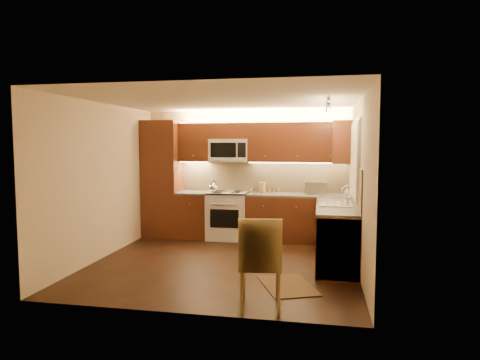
% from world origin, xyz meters
% --- Properties ---
extents(floor, '(4.00, 4.00, 0.01)m').
position_xyz_m(floor, '(0.00, 0.00, 0.00)').
color(floor, black).
rests_on(floor, ground).
extents(ceiling, '(4.00, 4.00, 0.01)m').
position_xyz_m(ceiling, '(0.00, 0.00, 2.50)').
color(ceiling, beige).
rests_on(ceiling, ground).
extents(wall_back, '(4.00, 0.01, 2.50)m').
position_xyz_m(wall_back, '(0.00, 2.00, 1.25)').
color(wall_back, '#CAB593').
rests_on(wall_back, ground).
extents(wall_front, '(4.00, 0.01, 2.50)m').
position_xyz_m(wall_front, '(0.00, -2.00, 1.25)').
color(wall_front, '#CAB593').
rests_on(wall_front, ground).
extents(wall_left, '(0.01, 4.00, 2.50)m').
position_xyz_m(wall_left, '(-2.00, 0.00, 1.25)').
color(wall_left, '#CAB593').
rests_on(wall_left, ground).
extents(wall_right, '(0.01, 4.00, 2.50)m').
position_xyz_m(wall_right, '(2.00, 0.00, 1.25)').
color(wall_right, '#CAB593').
rests_on(wall_right, ground).
extents(pantry, '(0.70, 0.60, 2.30)m').
position_xyz_m(pantry, '(-1.65, 1.70, 1.15)').
color(pantry, '#421F0E').
rests_on(pantry, floor).
extents(base_cab_back_left, '(0.62, 0.60, 0.86)m').
position_xyz_m(base_cab_back_left, '(-0.99, 1.70, 0.43)').
color(base_cab_back_left, '#421F0E').
rests_on(base_cab_back_left, floor).
extents(counter_back_left, '(0.62, 0.60, 0.04)m').
position_xyz_m(counter_back_left, '(-0.99, 1.70, 0.88)').
color(counter_back_left, '#383533').
rests_on(counter_back_left, base_cab_back_left).
extents(base_cab_back_right, '(1.92, 0.60, 0.86)m').
position_xyz_m(base_cab_back_right, '(1.04, 1.70, 0.43)').
color(base_cab_back_right, '#421F0E').
rests_on(base_cab_back_right, floor).
extents(counter_back_right, '(1.92, 0.60, 0.04)m').
position_xyz_m(counter_back_right, '(1.04, 1.70, 0.88)').
color(counter_back_right, '#383533').
rests_on(counter_back_right, base_cab_back_right).
extents(base_cab_right, '(0.60, 2.00, 0.86)m').
position_xyz_m(base_cab_right, '(1.70, 0.40, 0.43)').
color(base_cab_right, '#421F0E').
rests_on(base_cab_right, floor).
extents(counter_right, '(0.60, 2.00, 0.04)m').
position_xyz_m(counter_right, '(1.70, 0.40, 0.88)').
color(counter_right, '#383533').
rests_on(counter_right, base_cab_right).
extents(dishwasher, '(0.58, 0.60, 0.84)m').
position_xyz_m(dishwasher, '(1.70, -0.30, 0.43)').
color(dishwasher, silver).
rests_on(dishwasher, floor).
extents(backsplash_back, '(3.30, 0.02, 0.60)m').
position_xyz_m(backsplash_back, '(0.35, 1.99, 1.20)').
color(backsplash_back, tan).
rests_on(backsplash_back, wall_back).
extents(backsplash_right, '(0.02, 2.00, 0.60)m').
position_xyz_m(backsplash_right, '(1.99, 0.40, 1.20)').
color(backsplash_right, tan).
rests_on(backsplash_right, wall_right).
extents(upper_cab_back_left, '(0.62, 0.35, 0.75)m').
position_xyz_m(upper_cab_back_left, '(-0.99, 1.82, 1.88)').
color(upper_cab_back_left, '#421F0E').
rests_on(upper_cab_back_left, wall_back).
extents(upper_cab_back_right, '(1.92, 0.35, 0.75)m').
position_xyz_m(upper_cab_back_right, '(1.04, 1.82, 1.88)').
color(upper_cab_back_right, '#421F0E').
rests_on(upper_cab_back_right, wall_back).
extents(upper_cab_bridge, '(0.76, 0.35, 0.31)m').
position_xyz_m(upper_cab_bridge, '(-0.30, 1.82, 2.09)').
color(upper_cab_bridge, '#421F0E').
rests_on(upper_cab_bridge, wall_back).
extents(upper_cab_right_corner, '(0.35, 0.50, 0.75)m').
position_xyz_m(upper_cab_right_corner, '(1.82, 1.40, 1.88)').
color(upper_cab_right_corner, '#421F0E').
rests_on(upper_cab_right_corner, wall_right).
extents(stove, '(0.76, 0.65, 0.92)m').
position_xyz_m(stove, '(-0.30, 1.68, 0.46)').
color(stove, silver).
rests_on(stove, floor).
extents(microwave, '(0.76, 0.38, 0.44)m').
position_xyz_m(microwave, '(-0.30, 1.81, 1.72)').
color(microwave, silver).
rests_on(microwave, wall_back).
extents(window_frame, '(0.03, 1.44, 1.24)m').
position_xyz_m(window_frame, '(1.99, 0.55, 1.60)').
color(window_frame, silver).
rests_on(window_frame, wall_right).
extents(window_blinds, '(0.02, 1.36, 1.16)m').
position_xyz_m(window_blinds, '(1.97, 0.55, 1.60)').
color(window_blinds, silver).
rests_on(window_blinds, wall_right).
extents(sink, '(0.52, 0.86, 0.15)m').
position_xyz_m(sink, '(1.70, 0.55, 0.98)').
color(sink, silver).
rests_on(sink, counter_right).
extents(faucet, '(0.20, 0.04, 0.30)m').
position_xyz_m(faucet, '(1.88, 0.55, 1.05)').
color(faucet, silver).
rests_on(faucet, counter_right).
extents(track_light_bar, '(0.04, 1.20, 0.03)m').
position_xyz_m(track_light_bar, '(1.55, 0.40, 2.46)').
color(track_light_bar, silver).
rests_on(track_light_bar, ceiling).
extents(kettle, '(0.26, 0.26, 0.23)m').
position_xyz_m(kettle, '(-0.55, 1.50, 1.03)').
color(kettle, silver).
rests_on(kettle, stove).
extents(toaster_oven, '(0.41, 0.32, 0.24)m').
position_xyz_m(toaster_oven, '(1.38, 1.77, 1.02)').
color(toaster_oven, silver).
rests_on(toaster_oven, counter_back_right).
extents(knife_block, '(0.11, 0.16, 0.21)m').
position_xyz_m(knife_block, '(0.35, 1.80, 1.00)').
color(knife_block, olive).
rests_on(knife_block, counter_back_right).
extents(spice_jar_a, '(0.05, 0.05, 0.09)m').
position_xyz_m(spice_jar_a, '(0.14, 1.82, 0.95)').
color(spice_jar_a, silver).
rests_on(spice_jar_a, counter_back_right).
extents(spice_jar_b, '(0.05, 0.05, 0.09)m').
position_xyz_m(spice_jar_b, '(0.57, 1.94, 0.94)').
color(spice_jar_b, brown).
rests_on(spice_jar_b, counter_back_right).
extents(spice_jar_c, '(0.05, 0.05, 0.09)m').
position_xyz_m(spice_jar_c, '(0.65, 1.94, 0.94)').
color(spice_jar_c, silver).
rests_on(spice_jar_c, counter_back_right).
extents(spice_jar_d, '(0.06, 0.06, 0.08)m').
position_xyz_m(spice_jar_d, '(0.48, 1.91, 0.94)').
color(spice_jar_d, olive).
rests_on(spice_jar_d, counter_back_right).
extents(soap_bottle, '(0.09, 0.09, 0.19)m').
position_xyz_m(soap_bottle, '(1.92, 1.31, 1.00)').
color(soap_bottle, white).
rests_on(soap_bottle, counter_right).
extents(rug, '(0.90, 1.06, 0.01)m').
position_xyz_m(rug, '(1.05, -0.90, 0.01)').
color(rug, black).
rests_on(rug, floor).
extents(dining_chair, '(0.52, 0.52, 1.05)m').
position_xyz_m(dining_chair, '(0.81, -1.70, 0.53)').
color(dining_chair, olive).
rests_on(dining_chair, floor).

